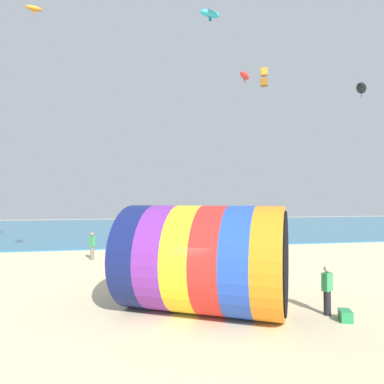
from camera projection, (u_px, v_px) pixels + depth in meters
ground_plane at (206, 318)px, 11.37m from camera, size 120.00×120.00×0.00m
sea at (144, 228)px, 47.24m from camera, size 120.00×40.00×0.10m
giant_inflatable_tube at (204, 259)px, 12.07m from camera, size 6.72×5.99×3.74m
kite_handler at (327, 290)px, 11.73m from camera, size 0.42×0.35×1.69m
kite_cyan_parafoil at (210, 14)px, 22.99m from camera, size 1.54×0.87×0.76m
kite_black_parafoil at (361, 88)px, 19.53m from camera, size 1.49×1.62×0.85m
kite_orange_box at (264, 77)px, 23.86m from camera, size 0.58×0.58×1.29m
kite_orange_parafoil at (34, 8)px, 27.22m from camera, size 1.32×0.79×0.64m
kite_red_parafoil at (245, 76)px, 18.01m from camera, size 1.00×1.10×0.57m
bystander_near_water at (92, 246)px, 22.31m from camera, size 0.41×0.41×1.81m
bystander_mid_beach at (241, 252)px, 20.35m from camera, size 0.42×0.36×1.66m
cooler_box at (345, 316)px, 11.11m from camera, size 0.53×0.62×0.36m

